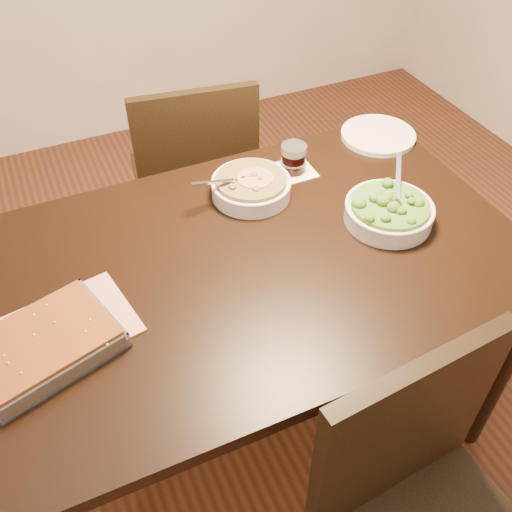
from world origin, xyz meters
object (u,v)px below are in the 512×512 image
Objects in this scene: baking_dish at (44,345)px; dinner_plate at (378,135)px; wine_tumbler at (294,158)px; chair_far at (195,176)px; stew_bowl at (251,186)px; table at (255,282)px; broccoli_bowl at (389,211)px.

dinner_plate is at bearing 4.41° from baking_dish.
baking_dish is at bearing -154.15° from wine_tumbler.
wine_tumbler is 0.10× the size of chair_far.
dinner_plate is at bearing 12.35° from stew_bowl.
chair_far reaches higher than baking_dish.
table is 0.74m from chair_far.
wine_tumbler is 0.55m from chair_far.
baking_dish is at bearing 60.77° from chair_far.
table is 0.41m from broccoli_bowl.
wine_tumbler is at bearing -170.88° from dinner_plate.
stew_bowl is at bearing -167.65° from dinner_plate.
baking_dish is at bearing -175.57° from broccoli_bowl.
stew_bowl is at bearing 138.65° from broccoli_bowl.
stew_bowl is at bearing 10.78° from baking_dish.
dinner_plate reaches higher than table.
stew_bowl is at bearing 68.09° from table.
broccoli_bowl is at bearing -2.89° from table.
baking_dish is 0.39× the size of chair_far.
wine_tumbler reaches higher than table.
chair_far is (0.62, 0.81, -0.27)m from baking_dish.
chair_far is (-0.18, 0.43, -0.29)m from wine_tumbler.
dinner_plate is (0.60, 0.35, 0.10)m from table.
wine_tumbler is 0.36× the size of dinner_plate.
stew_bowl is 0.73× the size of baking_dish.
table is 1.55× the size of chair_far.
dinner_plate is at bearing 30.22° from table.
stew_bowl is at bearing 99.99° from chair_far.
broccoli_bowl is (0.29, -0.26, 0.00)m from stew_bowl.
stew_bowl reaches higher than dinner_plate.
table is 4.02× the size of baking_dish.
chair_far is (0.08, 0.72, -0.15)m from table.
chair_far is at bearing 36.14° from baking_dish.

